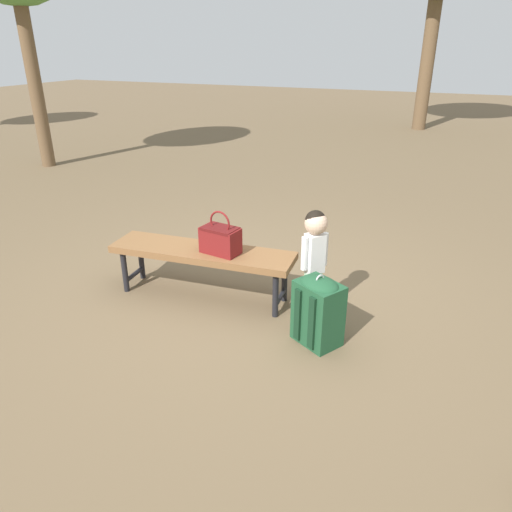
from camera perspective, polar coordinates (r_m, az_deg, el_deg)
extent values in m
plane|color=brown|center=(4.28, -0.95, -4.81)|extent=(40.00, 40.00, 0.00)
cube|color=brown|center=(4.14, -6.43, 0.44)|extent=(1.63, 0.54, 0.06)
cylinder|color=black|center=(4.14, 3.40, -2.89)|extent=(0.05, 0.05, 0.39)
cylinder|color=black|center=(3.90, 2.33, -4.68)|extent=(0.05, 0.05, 0.39)
cylinder|color=black|center=(4.65, -13.48, -0.36)|extent=(0.05, 0.05, 0.39)
cylinder|color=black|center=(4.44, -15.31, -1.78)|extent=(0.05, 0.05, 0.39)
cylinder|color=black|center=(4.06, 2.85, -4.94)|extent=(0.06, 0.28, 0.04)
cylinder|color=black|center=(4.58, -14.26, -2.13)|extent=(0.06, 0.28, 0.04)
cube|color=maroon|center=(4.00, -4.25, 1.84)|extent=(0.34, 0.23, 0.22)
cube|color=#561313|center=(3.96, -4.30, 3.25)|extent=(0.31, 0.22, 0.02)
torus|color=maroon|center=(3.94, -4.32, 4.00)|extent=(0.20, 0.04, 0.20)
cylinder|color=#B2D8B2|center=(4.00, 7.24, -4.14)|extent=(0.07, 0.07, 0.38)
cylinder|color=#B2D8B2|center=(3.96, 6.17, -4.43)|extent=(0.07, 0.07, 0.38)
ellipsoid|color=white|center=(4.07, 7.27, -6.36)|extent=(0.10, 0.10, 0.04)
ellipsoid|color=white|center=(4.03, 6.21, -6.66)|extent=(0.10, 0.10, 0.04)
cube|color=white|center=(3.83, 6.96, 0.34)|extent=(0.18, 0.18, 0.32)
cylinder|color=white|center=(3.87, 8.13, 0.81)|extent=(0.05, 0.05, 0.28)
cylinder|color=white|center=(3.77, 5.78, 0.30)|extent=(0.05, 0.05, 0.28)
sphere|color=beige|center=(3.73, 7.15, 3.88)|extent=(0.18, 0.18, 0.18)
sphere|color=black|center=(3.73, 7.09, 4.18)|extent=(0.17, 0.17, 0.17)
cube|color=#1E4C2D|center=(3.58, 7.36, -6.75)|extent=(0.41, 0.38, 0.49)
ellipsoid|color=#1E4C2D|center=(3.47, 7.57, -3.45)|extent=(0.39, 0.36, 0.11)
cube|color=#13311D|center=(3.71, 8.86, -7.03)|extent=(0.22, 0.14, 0.22)
cube|color=#13311D|center=(3.55, 4.96, -6.95)|extent=(0.06, 0.05, 0.41)
cube|color=#13311D|center=(3.46, 6.63, -7.96)|extent=(0.06, 0.05, 0.41)
torus|color=#B2B2B7|center=(3.45, 7.61, -2.80)|extent=(0.05, 0.08, 0.08)
cylinder|color=brown|center=(9.46, -24.88, 18.57)|extent=(0.23, 0.23, 2.98)
cylinder|color=brown|center=(13.31, 19.77, 21.60)|extent=(0.33, 0.33, 3.55)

